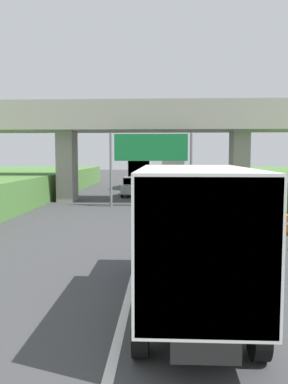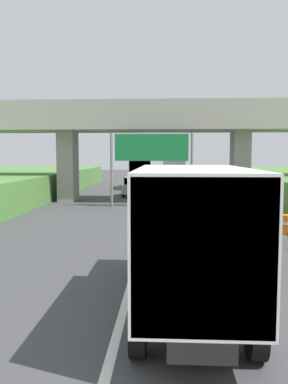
{
  "view_description": "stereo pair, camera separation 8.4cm",
  "coord_description": "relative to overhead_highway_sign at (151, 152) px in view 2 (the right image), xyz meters",
  "views": [
    {
      "loc": [
        0.9,
        -2.05,
        3.71
      ],
      "look_at": [
        0.0,
        16.59,
        2.0
      ],
      "focal_mm": 37.8,
      "sensor_mm": 36.0,
      "label": 1
    },
    {
      "loc": [
        0.99,
        -2.04,
        3.71
      ],
      "look_at": [
        0.0,
        16.59,
        2.0
      ],
      "focal_mm": 37.8,
      "sensor_mm": 36.0,
      "label": 2
    }
  ],
  "objects": [
    {
      "name": "truck_red",
      "position": [
        -1.68,
        16.64,
        -1.97
      ],
      "size": [
        2.44,
        7.3,
        3.44
      ],
      "color": "black",
      "rests_on": "ground"
    },
    {
      "name": "overpass_bridge",
      "position": [
        0.0,
        3.56,
        1.98
      ],
      "size": [
        40.0,
        4.8,
        7.8
      ],
      "color": "#9E998E",
      "rests_on": "ground"
    },
    {
      "name": "lane_centre_stripe",
      "position": [
        0.0,
        -2.47,
        -3.9
      ],
      "size": [
        0.2,
        88.26,
        0.01
      ],
      "primitive_type": "cube",
      "color": "white",
      "rests_on": "ground"
    },
    {
      "name": "construction_barrel_3",
      "position": [
        6.71,
        -9.49,
        -3.45
      ],
      "size": [
        0.57,
        0.57,
        0.9
      ],
      "color": "orange",
      "rests_on": "ground"
    },
    {
      "name": "truck_blue",
      "position": [
        1.57,
        -19.22,
        -1.97
      ],
      "size": [
        2.44,
        7.3,
        3.44
      ],
      "color": "black",
      "rests_on": "ground"
    },
    {
      "name": "truck_white",
      "position": [
        1.87,
        15.69,
        -1.97
      ],
      "size": [
        2.44,
        7.3,
        3.44
      ],
      "color": "black",
      "rests_on": "ground"
    },
    {
      "name": "car_silver",
      "position": [
        -1.91,
        7.79,
        -3.05
      ],
      "size": [
        1.86,
        4.1,
        1.72
      ],
      "color": "#B2B5B7",
      "rests_on": "ground"
    },
    {
      "name": "construction_barrel_4",
      "position": [
        6.71,
        -5.89,
        -3.45
      ],
      "size": [
        0.57,
        0.57,
        0.9
      ],
      "color": "orange",
      "rests_on": "ground"
    },
    {
      "name": "overhead_highway_sign",
      "position": [
        0.0,
        0.0,
        0.0
      ],
      "size": [
        5.88,
        0.18,
        5.3
      ],
      "color": "slate",
      "rests_on": "ground"
    }
  ]
}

